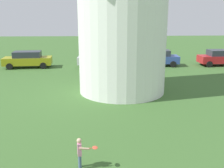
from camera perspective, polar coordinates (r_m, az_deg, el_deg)
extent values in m
cylinder|color=slate|center=(9.17, -7.00, -16.03)|extent=(0.10, 0.10, 0.48)
cylinder|color=slate|center=(9.05, -6.92, -16.48)|extent=(0.10, 0.10, 0.48)
cube|color=pink|center=(8.88, -7.05, -13.73)|extent=(0.16, 0.25, 0.43)
sphere|color=#DBB28E|center=(8.75, -7.11, -12.05)|extent=(0.16, 0.16, 0.16)
cylinder|color=#DBB28E|center=(9.02, -7.13, -13.38)|extent=(0.07, 0.07, 0.32)
cylinder|color=#DBB28E|center=(8.74, -6.02, -13.71)|extent=(0.34, 0.12, 0.12)
cylinder|color=#D84C33|center=(8.75, -5.16, -13.65)|extent=(0.22, 0.06, 0.04)
ellipsoid|color=#D84C33|center=(8.77, -3.69, -13.54)|extent=(0.21, 0.26, 0.03)
cube|color=#999919|center=(26.47, -17.72, 4.78)|extent=(4.56, 2.01, 0.70)
cube|color=#2D333D|center=(26.38, -17.83, 6.13)|extent=(2.59, 1.67, 0.56)
cylinder|color=black|center=(27.12, -14.20, 4.51)|extent=(0.61, 0.22, 0.60)
cylinder|color=black|center=(25.47, -14.65, 3.83)|extent=(0.61, 0.22, 0.60)
cylinder|color=black|center=(27.66, -20.45, 4.22)|extent=(0.61, 0.22, 0.60)
cylinder|color=black|center=(26.04, -21.27, 3.53)|extent=(0.61, 0.22, 0.60)
cube|color=silver|center=(25.65, -3.01, 5.16)|extent=(3.97, 1.93, 0.70)
cube|color=#2D333D|center=(25.55, -3.03, 6.55)|extent=(2.26, 1.63, 0.56)
cylinder|color=black|center=(26.50, -0.04, 4.73)|extent=(0.61, 0.22, 0.60)
cylinder|color=black|center=(24.83, -0.07, 4.04)|extent=(0.61, 0.22, 0.60)
cylinder|color=black|center=(26.65, -5.74, 4.71)|extent=(0.61, 0.22, 0.60)
cylinder|color=black|center=(24.99, -6.14, 4.03)|extent=(0.61, 0.22, 0.60)
cube|color=#334C99|center=(26.58, 9.80, 5.31)|extent=(4.19, 1.99, 0.70)
cube|color=#2D333D|center=(26.49, 9.85, 6.65)|extent=(2.39, 1.66, 0.56)
cylinder|color=black|center=(27.71, 12.35, 4.82)|extent=(0.61, 0.22, 0.60)
cylinder|color=black|center=(26.07, 13.06, 4.17)|extent=(0.61, 0.22, 0.60)
cylinder|color=black|center=(27.30, 6.61, 4.92)|extent=(0.61, 0.22, 0.60)
cylinder|color=black|center=(25.63, 6.97, 4.27)|extent=(0.61, 0.22, 0.60)
cube|color=red|center=(28.38, 22.22, 5.02)|extent=(4.10, 1.77, 0.70)
cube|color=#2D333D|center=(28.29, 22.34, 6.27)|extent=(2.31, 1.54, 0.56)
cylinder|color=black|center=(28.62, 18.91, 4.68)|extent=(0.60, 0.19, 0.60)
cylinder|color=black|center=(27.09, 20.29, 4.02)|extent=(0.60, 0.19, 0.60)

